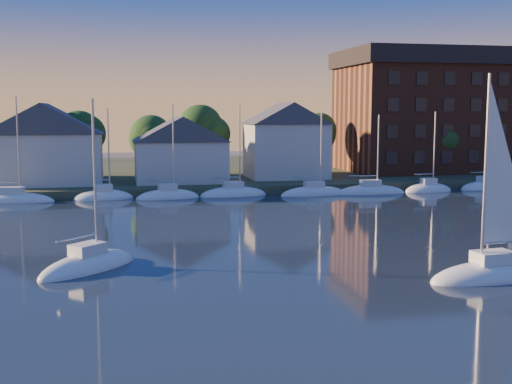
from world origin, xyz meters
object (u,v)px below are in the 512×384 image
object	(u,v)px
clubhouse_east	(286,139)
condo_block	(446,110)
clubhouse_west	(46,143)
hero_sailboat	(495,270)
drifting_sailboat_left	(88,268)
clubhouse_centre	(180,148)

from	to	relation	value
clubhouse_east	condo_block	xyz separation A→B (m)	(26.00, 5.95, 3.79)
clubhouse_west	hero_sailboat	xyz separation A→B (m)	(29.93, -47.52, -5.38)
clubhouse_east	condo_block	size ratio (longest dim) A/B	0.34
clubhouse_east	drifting_sailboat_left	xyz separation A→B (m)	(-23.44, -41.25, -5.90)
clubhouse_west	hero_sailboat	world-z (taller)	hero_sailboat
clubhouse_west	drifting_sailboat_left	xyz separation A→B (m)	(6.56, -40.25, -5.84)
clubhouse_centre	clubhouse_east	bearing A→B (deg)	8.13
condo_block	hero_sailboat	world-z (taller)	condo_block
hero_sailboat	clubhouse_west	bearing A→B (deg)	-62.50
hero_sailboat	clubhouse_centre	bearing A→B (deg)	-78.03
clubhouse_centre	clubhouse_east	world-z (taller)	clubhouse_east
clubhouse_west	clubhouse_east	world-z (taller)	clubhouse_east
clubhouse_east	drifting_sailboat_left	world-z (taller)	clubhouse_east
clubhouse_west	hero_sailboat	size ratio (longest dim) A/B	1.05
condo_block	hero_sailboat	xyz separation A→B (m)	(-26.07, -54.47, -9.24)
hero_sailboat	drifting_sailboat_left	distance (m)	24.48
clubhouse_west	condo_block	distance (m)	56.56
hero_sailboat	drifting_sailboat_left	xyz separation A→B (m)	(-23.37, 7.27, -0.46)
clubhouse_east	hero_sailboat	xyz separation A→B (m)	(-0.07, -48.52, -5.45)
hero_sailboat	drifting_sailboat_left	world-z (taller)	hero_sailboat
condo_block	hero_sailboat	size ratio (longest dim) A/B	2.39
clubhouse_west	clubhouse_east	bearing A→B (deg)	1.91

